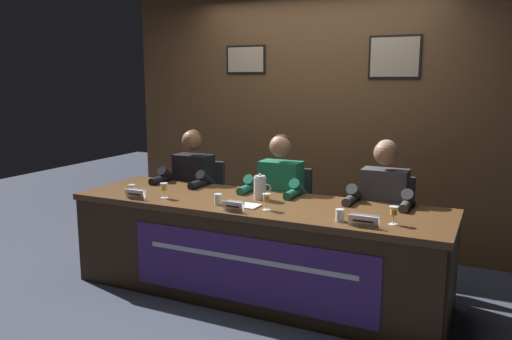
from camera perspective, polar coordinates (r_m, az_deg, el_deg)
name	(u,v)px	position (r m, az deg, el deg)	size (l,w,h in m)	color
ground_plane	(256,291)	(4.27, 0.00, -13.43)	(12.00, 12.00, 0.00)	#383D4C
wall_back_panelled	(316,119)	(5.24, 6.78, 5.67)	(4.20, 0.14, 2.60)	brown
conference_table	(250,234)	(3.99, -0.67, -7.22)	(3.00, 0.88, 0.76)	brown
chair_left	(201,209)	(5.05, -6.18, -4.36)	(0.44, 0.44, 0.91)	black
panelist_left	(189,185)	(4.82, -7.49, -1.70)	(0.51, 0.48, 1.24)	black
nameplate_left	(136,194)	(4.21, -13.32, -2.60)	(0.18, 0.06, 0.08)	white
juice_glass_left	(164,188)	(4.17, -10.26, -1.96)	(0.06, 0.06, 0.12)	white
water_cup_left	(132,190)	(4.36, -13.72, -2.21)	(0.06, 0.06, 0.08)	silver
chair_center	(286,220)	(4.65, 3.33, -5.59)	(0.44, 0.44, 0.91)	black
panelist_center	(277,195)	(4.41, 2.37, -2.76)	(0.51, 0.48, 1.24)	black
nameplate_center	(234,206)	(3.72, -2.50, -4.05)	(0.15, 0.06, 0.08)	white
juice_glass_center	(266,199)	(3.74, 1.17, -3.23)	(0.06, 0.06, 0.12)	white
water_cup_center	(218,200)	(3.92, -4.25, -3.35)	(0.06, 0.06, 0.08)	silver
chair_right	(385,233)	(4.41, 14.29, -6.82)	(0.44, 0.44, 0.91)	black
panelist_right	(382,206)	(4.14, 13.90, -3.90)	(0.51, 0.48, 1.24)	black
nameplate_right	(364,221)	(3.41, 11.97, -5.56)	(0.20, 0.06, 0.08)	white
juice_glass_right	(394,212)	(3.49, 15.15, -4.56)	(0.06, 0.06, 0.12)	white
water_cup_right	(340,216)	(3.51, 9.37, -5.09)	(0.06, 0.06, 0.08)	silver
water_pitcher_central	(260,188)	(4.07, 0.43, -1.99)	(0.15, 0.10, 0.21)	silver
document_stack_center	(246,206)	(3.86, -1.16, -4.00)	(0.21, 0.15, 0.01)	white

